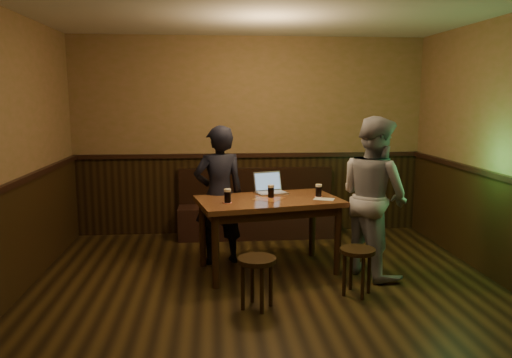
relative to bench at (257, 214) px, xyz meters
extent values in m
cube|color=black|center=(-0.08, -2.75, -0.32)|extent=(5.00, 6.00, 0.02)
cube|color=#92694A|center=(-0.08, 0.26, 1.09)|extent=(5.00, 0.02, 2.80)
cube|color=#92694A|center=(-0.08, -5.76, 1.09)|extent=(5.00, 0.02, 2.80)
cube|color=black|center=(-0.08, 0.23, 0.24)|extent=(4.98, 0.04, 1.10)
cube|color=black|center=(-0.08, 0.20, 0.82)|extent=(4.98, 0.06, 0.06)
cube|color=black|center=(0.00, -0.04, -0.09)|extent=(2.20, 0.50, 0.45)
cube|color=black|center=(0.00, 0.16, 0.39)|extent=(2.20, 0.10, 0.50)
cube|color=#5B2B1A|center=(0.00, -1.46, 0.49)|extent=(1.70, 1.18, 0.06)
cube|color=black|center=(0.00, -1.46, 0.41)|extent=(1.54, 1.03, 0.09)
cube|color=maroon|center=(0.00, -1.46, 0.52)|extent=(0.40, 0.40, 0.00)
cylinder|color=black|center=(-0.60, -1.94, 0.08)|extent=(0.08, 0.08, 0.78)
cylinder|color=black|center=(-0.75, -1.25, 0.08)|extent=(0.08, 0.08, 0.78)
cylinder|color=black|center=(0.75, -1.67, 0.08)|extent=(0.08, 0.08, 0.78)
cylinder|color=black|center=(0.60, -0.97, 0.08)|extent=(0.08, 0.08, 0.78)
cylinder|color=black|center=(-0.22, -2.48, 0.16)|extent=(0.43, 0.43, 0.04)
cylinder|color=black|center=(-0.09, -2.45, -0.08)|extent=(0.04, 0.04, 0.47)
cylinder|color=black|center=(-0.26, -2.34, -0.08)|extent=(0.04, 0.04, 0.47)
cylinder|color=black|center=(-0.36, -2.51, -0.08)|extent=(0.04, 0.04, 0.47)
cylinder|color=black|center=(-0.19, -2.61, -0.08)|extent=(0.04, 0.04, 0.47)
cylinder|color=black|center=(0.80, -2.25, 0.14)|extent=(0.40, 0.40, 0.04)
cylinder|color=black|center=(0.93, -2.23, -0.08)|extent=(0.04, 0.04, 0.46)
cylinder|color=black|center=(0.78, -2.11, -0.08)|extent=(0.04, 0.04, 0.46)
cylinder|color=black|center=(0.66, -2.27, -0.08)|extent=(0.04, 0.04, 0.46)
cylinder|color=black|center=(0.82, -2.38, -0.08)|extent=(0.04, 0.04, 0.46)
cylinder|color=#B02515|center=(-0.46, -1.64, 0.52)|extent=(0.10, 0.10, 0.00)
cylinder|color=silver|center=(-0.46, -1.64, 0.53)|extent=(0.08, 0.08, 0.00)
cylinder|color=black|center=(-0.46, -1.64, 0.59)|extent=(0.07, 0.07, 0.12)
cylinder|color=beige|center=(-0.46, -1.64, 0.66)|extent=(0.08, 0.08, 0.03)
cylinder|color=#B02515|center=(0.03, -1.40, 0.52)|extent=(0.10, 0.10, 0.00)
cylinder|color=silver|center=(0.03, -1.40, 0.53)|extent=(0.08, 0.08, 0.00)
cylinder|color=black|center=(0.03, -1.40, 0.59)|extent=(0.07, 0.07, 0.11)
cylinder|color=beige|center=(0.03, -1.40, 0.66)|extent=(0.07, 0.07, 0.03)
cylinder|color=#B02515|center=(0.58, -1.40, 0.52)|extent=(0.09, 0.09, 0.00)
cylinder|color=silver|center=(0.58, -1.40, 0.53)|extent=(0.08, 0.08, 0.00)
cylinder|color=black|center=(0.58, -1.40, 0.58)|extent=(0.07, 0.07, 0.11)
cylinder|color=beige|center=(0.58, -1.40, 0.66)|extent=(0.07, 0.07, 0.03)
cube|color=silver|center=(0.07, -1.16, 0.53)|extent=(0.40, 0.33, 0.02)
cube|color=#B2B2B7|center=(0.07, -1.16, 0.54)|extent=(0.35, 0.27, 0.00)
cube|color=silver|center=(0.03, -1.05, 0.65)|extent=(0.35, 0.17, 0.22)
cube|color=#597BA6|center=(0.04, -1.06, 0.65)|extent=(0.31, 0.14, 0.19)
cube|color=silver|center=(0.61, -1.54, 0.52)|extent=(0.26, 0.22, 0.00)
imported|color=black|center=(-0.55, -1.13, 0.51)|extent=(0.67, 0.52, 1.64)
imported|color=#95949A|center=(1.14, -1.66, 0.57)|extent=(0.95, 1.05, 1.76)
camera|label=1|loc=(-0.63, -6.88, 1.64)|focal=35.00mm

